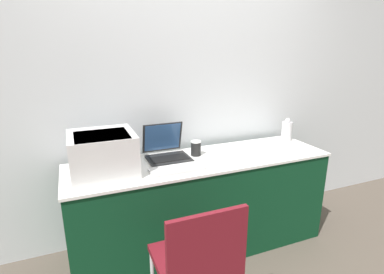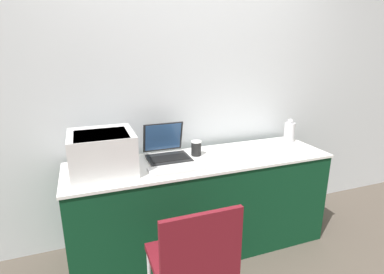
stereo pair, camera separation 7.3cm
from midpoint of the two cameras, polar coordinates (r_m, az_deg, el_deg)
ground_plane at (r=2.54m, az=5.29°, el=-23.44°), size 14.00×14.00×0.00m
wall_back at (r=2.60m, az=-0.48°, el=9.21°), size 8.00×0.05×2.60m
table at (r=2.53m, az=2.71°, el=-12.66°), size 2.08×0.59×0.80m
printer at (r=2.15m, az=-15.81°, el=-2.56°), size 0.43×0.42×0.29m
laptop_left at (r=2.38m, az=-3.97°, el=-2.58°), size 0.33×0.33×0.26m
external_keyboard at (r=2.14m, az=-2.05°, el=-6.12°), size 0.39×0.16×0.02m
coffee_cup at (r=2.42m, az=1.67°, el=-2.16°), size 0.08×0.08×0.12m
metal_pitcher at (r=2.93m, az=18.76°, el=1.04°), size 0.10×0.10×0.21m
chair at (r=1.81m, az=1.58°, el=-21.94°), size 0.45×0.42×0.85m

